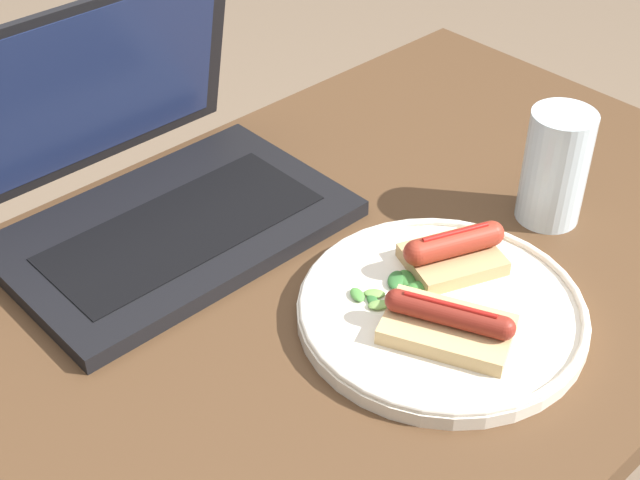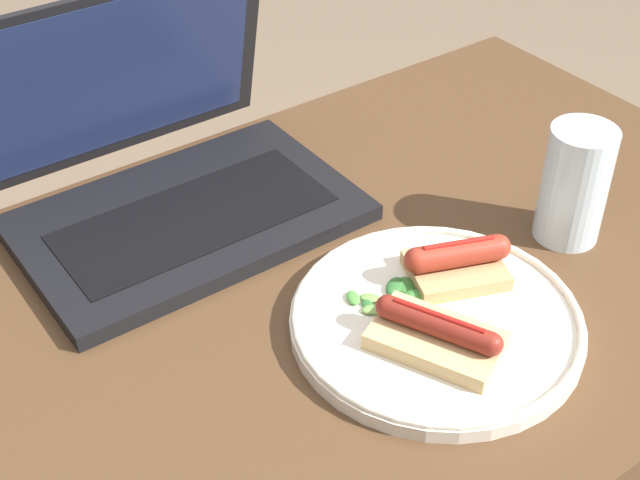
{
  "view_description": "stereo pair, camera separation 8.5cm",
  "coord_description": "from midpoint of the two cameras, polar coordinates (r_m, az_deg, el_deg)",
  "views": [
    {
      "loc": [
        -0.4,
        -0.49,
        1.31
      ],
      "look_at": [
        0.06,
        0.0,
        0.79
      ],
      "focal_mm": 50.0,
      "sensor_mm": 36.0,
      "label": 1
    },
    {
      "loc": [
        -0.34,
        -0.54,
        1.31
      ],
      "look_at": [
        0.06,
        0.0,
        0.79
      ],
      "focal_mm": 50.0,
      "sensor_mm": 36.0,
      "label": 2
    }
  ],
  "objects": [
    {
      "name": "plate",
      "position": [
        0.85,
        4.97,
        -4.61
      ],
      "size": [
        0.28,
        0.28,
        0.02
      ],
      "color": "silver",
      "rests_on": "desk"
    },
    {
      "name": "salad_pile",
      "position": [
        0.86,
        2.37,
        -3.27
      ],
      "size": [
        0.08,
        0.06,
        0.01
      ],
      "color": "#709E4C",
      "rests_on": "plate"
    },
    {
      "name": "laptop",
      "position": [
        0.98,
        -13.21,
        3.22
      ],
      "size": [
        0.36,
        0.28,
        0.23
      ],
      "color": "black",
      "rests_on": "desk"
    },
    {
      "name": "sausage_toast_middle",
      "position": [
        0.81,
        5.23,
        -5.5
      ],
      "size": [
        0.11,
        0.13,
        0.04
      ],
      "rotation": [
        0.0,
        0.0,
        5.15
      ],
      "color": "tan",
      "rests_on": "plate"
    },
    {
      "name": "drinking_glass",
      "position": [
        0.97,
        12.42,
        4.49
      ],
      "size": [
        0.07,
        0.07,
        0.13
      ],
      "color": "silver",
      "rests_on": "desk"
    },
    {
      "name": "desk",
      "position": [
        0.92,
        -5.04,
        -8.74
      ],
      "size": [
        1.22,
        0.64,
        0.73
      ],
      "color": "#4C331E",
      "rests_on": "ground_plane"
    },
    {
      "name": "sausage_toast_left",
      "position": [
        0.88,
        5.83,
        -0.83
      ],
      "size": [
        0.11,
        0.1,
        0.04
      ],
      "rotation": [
        0.0,
        0.0,
        2.77
      ],
      "color": "tan",
      "rests_on": "plate"
    }
  ]
}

